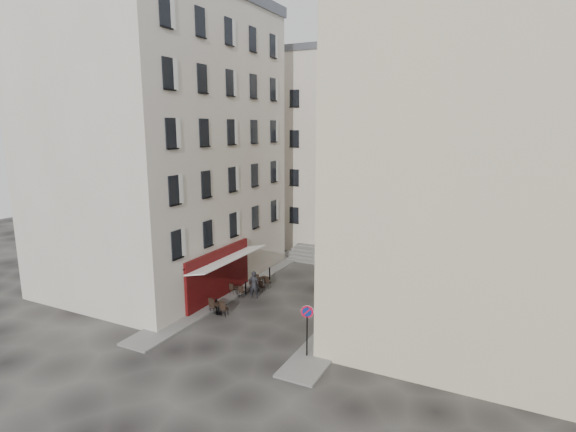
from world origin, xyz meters
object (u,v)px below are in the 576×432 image
Objects in this scene: pedestrian at (254,285)px; no_parking_sign at (307,321)px; bistro_table_a at (219,308)px; bistro_table_b at (218,306)px.

no_parking_sign is at bearing 116.09° from pedestrian.
bistro_table_a is (-7.09, 2.43, -1.54)m from no_parking_sign.
no_parking_sign reaches higher than bistro_table_a.
bistro_table_a is 0.66× the size of pedestrian.
no_parking_sign is 1.46× the size of pedestrian.
no_parking_sign is 7.83m from bistro_table_b.
bistro_table_b is (-0.15, 0.14, 0.02)m from bistro_table_a.
no_parking_sign is 8.83m from pedestrian.
bistro_table_a is at bearing 144.57° from no_parking_sign.
pedestrian is (-6.56, 5.81, -1.03)m from no_parking_sign.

